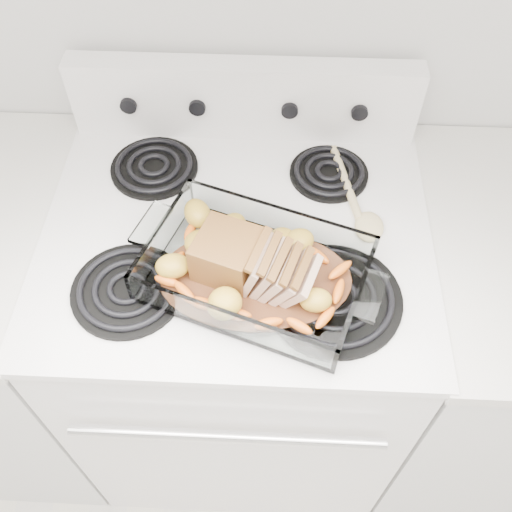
{
  "coord_description": "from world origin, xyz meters",
  "views": [
    {
      "loc": [
        0.07,
        0.93,
        1.82
      ],
      "look_at": [
        0.04,
        1.55,
        0.99
      ],
      "focal_mm": 40.0,
      "sensor_mm": 36.0,
      "label": 1
    }
  ],
  "objects_px": {
    "counter_right": "(493,351)",
    "baking_dish": "(255,274)",
    "pork_roast": "(244,264)",
    "electric_range": "(241,337)"
  },
  "relations": [
    {
      "from": "electric_range",
      "to": "pork_roast",
      "type": "xyz_separation_m",
      "value": [
        0.02,
        -0.13,
        0.51
      ]
    },
    {
      "from": "baking_dish",
      "to": "electric_range",
      "type": "bearing_deg",
      "value": 128.28
    },
    {
      "from": "electric_range",
      "to": "baking_dish",
      "type": "height_order",
      "value": "electric_range"
    },
    {
      "from": "counter_right",
      "to": "baking_dish",
      "type": "height_order",
      "value": "baking_dish"
    },
    {
      "from": "counter_right",
      "to": "electric_range",
      "type": "bearing_deg",
      "value": 179.9
    },
    {
      "from": "electric_range",
      "to": "pork_roast",
      "type": "distance_m",
      "value": 0.53
    },
    {
      "from": "baking_dish",
      "to": "pork_roast",
      "type": "height_order",
      "value": "pork_roast"
    },
    {
      "from": "electric_range",
      "to": "counter_right",
      "type": "relative_size",
      "value": 1.2
    },
    {
      "from": "counter_right",
      "to": "pork_roast",
      "type": "relative_size",
      "value": 4.21
    },
    {
      "from": "electric_range",
      "to": "counter_right",
      "type": "bearing_deg",
      "value": -0.1
    }
  ]
}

